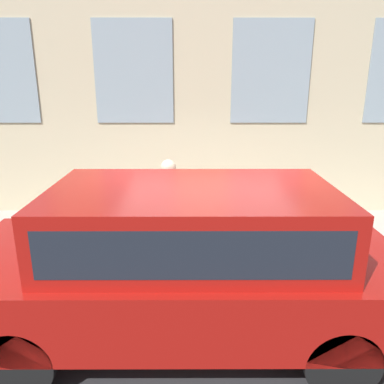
# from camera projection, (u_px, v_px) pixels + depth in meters

# --- Properties ---
(ground_plane) EXTENTS (80.00, 80.00, 0.00)m
(ground_plane) POSITION_uv_depth(u_px,v_px,m) (206.00, 279.00, 5.89)
(ground_plane) COLOR #2D2D30
(sidewalk) EXTENTS (2.72, 60.00, 0.18)m
(sidewalk) POSITION_uv_depth(u_px,v_px,m) (203.00, 238.00, 7.17)
(sidewalk) COLOR #B2ADA3
(sidewalk) RESTS_ON ground_plane
(fire_hydrant) EXTENTS (0.34, 0.45, 0.78)m
(fire_hydrant) POSITION_uv_depth(u_px,v_px,m) (215.00, 233.00, 6.19)
(fire_hydrant) COLOR gold
(fire_hydrant) RESTS_ON sidewalk
(person) EXTENTS (0.39, 0.25, 1.59)m
(person) POSITION_uv_depth(u_px,v_px,m) (169.00, 197.00, 6.21)
(person) COLOR #232328
(person) RESTS_ON sidewalk
(parked_truck_red_near) EXTENTS (2.06, 5.06, 1.87)m
(parked_truck_red_near) POSITION_uv_depth(u_px,v_px,m) (186.00, 254.00, 4.32)
(parked_truck_red_near) COLOR black
(parked_truck_red_near) RESTS_ON ground_plane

